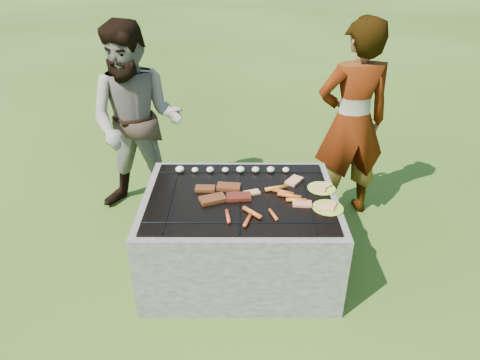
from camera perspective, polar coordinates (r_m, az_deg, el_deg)
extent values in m
plane|color=#264411|center=(3.22, 0.00, -11.38)|extent=(60.00, 60.00, 0.00)
cube|color=#9C958A|center=(3.37, 0.01, -2.94)|extent=(1.30, 0.18, 0.60)
cube|color=gray|center=(2.71, -0.01, -12.22)|extent=(1.30, 0.18, 0.60)
cube|color=gray|center=(3.08, -10.54, -6.95)|extent=(0.18, 0.64, 0.60)
cube|color=gray|center=(3.08, 10.55, -6.96)|extent=(0.18, 0.64, 0.60)
cube|color=black|center=(3.07, 0.00, -7.98)|extent=(0.94, 0.64, 0.48)
sphere|color=#FF5914|center=(2.94, 0.00, -4.56)|extent=(0.10, 0.10, 0.10)
cube|color=black|center=(2.86, 0.00, -2.13)|extent=(1.20, 0.90, 0.01)
cylinder|color=black|center=(2.89, -8.96, -2.00)|extent=(0.01, 0.88, 0.01)
cylinder|color=black|center=(2.86, 0.00, -2.03)|extent=(0.01, 0.88, 0.01)
cylinder|color=black|center=(2.89, 8.96, -2.01)|extent=(0.01, 0.88, 0.01)
cylinder|color=black|center=(2.59, -0.01, -5.71)|extent=(1.18, 0.01, 0.01)
cylinder|color=black|center=(3.13, 0.01, 1.01)|extent=(1.18, 0.01, 0.01)
ellipsoid|color=white|center=(3.16, -8.01, 1.44)|extent=(0.06, 0.06, 0.04)
ellipsoid|color=white|center=(3.15, -6.00, 1.36)|extent=(0.05, 0.05, 0.03)
ellipsoid|color=#F2E2CD|center=(3.14, -3.99, 1.40)|extent=(0.06, 0.06, 0.04)
ellipsoid|color=beige|center=(3.14, -1.96, 1.37)|extent=(0.05, 0.05, 0.03)
ellipsoid|color=white|center=(3.13, 0.07, 1.43)|extent=(0.06, 0.06, 0.04)
ellipsoid|color=beige|center=(3.14, 2.10, 1.41)|extent=(0.06, 0.06, 0.04)
ellipsoid|color=beige|center=(3.14, 4.13, 1.41)|extent=(0.06, 0.06, 0.04)
ellipsoid|color=beige|center=(3.15, 6.14, 1.36)|extent=(0.05, 0.05, 0.04)
cube|color=#94461A|center=(2.92, -4.68, -1.13)|extent=(0.14, 0.08, 0.02)
cube|color=#99471B|center=(2.93, -1.53, -0.91)|extent=(0.17, 0.11, 0.02)
cube|color=brown|center=(2.80, -3.66, -2.54)|extent=(0.19, 0.15, 0.02)
cube|color=maroon|center=(2.82, -0.17, -2.24)|extent=(0.17, 0.11, 0.02)
cylinder|color=orange|center=(2.92, 4.85, -1.07)|extent=(0.16, 0.08, 0.03)
cylinder|color=#C1451F|center=(2.88, 5.71, -1.58)|extent=(0.15, 0.09, 0.03)
cylinder|color=#BD581F|center=(2.84, 6.60, -2.09)|extent=(0.16, 0.08, 0.03)
cylinder|color=orange|center=(2.81, 7.51, -2.66)|extent=(0.13, 0.03, 0.02)
cylinder|color=orange|center=(2.66, 1.65, -4.35)|extent=(0.13, 0.13, 0.03)
cylinder|color=#D45522|center=(2.65, 4.48, -4.64)|extent=(0.06, 0.12, 0.02)
cylinder|color=#E44325|center=(2.62, -1.62, -4.87)|extent=(0.04, 0.13, 0.02)
cylinder|color=#C44620|center=(2.59, 1.03, -5.37)|extent=(0.06, 0.13, 0.02)
cube|color=tan|center=(2.87, 1.62, -1.68)|extent=(0.12, 0.09, 0.01)
cube|color=#E4A075|center=(2.78, 8.30, -3.13)|extent=(0.13, 0.08, 0.02)
cube|color=#EAAD78|center=(3.03, 7.22, -0.08)|extent=(0.14, 0.16, 0.02)
cylinder|color=yellow|center=(2.99, 10.79, -1.17)|extent=(0.21, 0.21, 0.01)
cube|color=#FCC881|center=(2.96, 10.50, -1.11)|extent=(0.10, 0.08, 0.01)
cube|color=#E2AA73|center=(3.01, 11.32, -0.72)|extent=(0.11, 0.10, 0.02)
cylinder|color=yellow|center=(2.79, 11.60, -3.71)|extent=(0.21, 0.21, 0.01)
cube|color=#ECC479|center=(2.76, 11.30, -3.66)|extent=(0.10, 0.06, 0.02)
cube|color=#E4C474|center=(2.80, 12.16, -3.23)|extent=(0.08, 0.09, 0.01)
imported|color=gray|center=(3.57, 14.69, 7.39)|extent=(0.65, 0.48, 1.64)
imported|color=gray|center=(3.61, -13.56, 7.43)|extent=(0.82, 0.67, 1.60)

